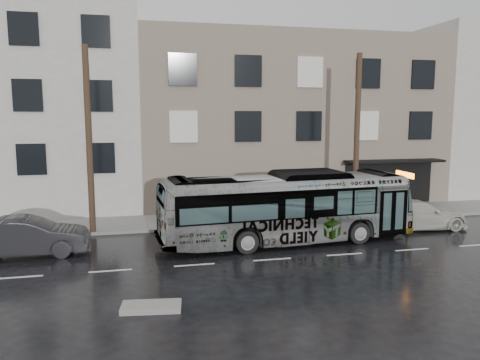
% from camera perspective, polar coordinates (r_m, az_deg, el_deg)
% --- Properties ---
extents(ground, '(120.00, 120.00, 0.00)m').
position_cam_1_polar(ground, '(21.76, 2.05, -7.72)').
color(ground, black).
rests_on(ground, ground).
extents(sidewalk, '(90.00, 3.60, 0.15)m').
position_cam_1_polar(sidewalk, '(26.37, -0.67, -4.76)').
color(sidewalk, gray).
rests_on(sidewalk, ground).
extents(building_taupe, '(20.00, 12.00, 11.00)m').
position_cam_1_polar(building_taupe, '(34.55, 4.78, 7.30)').
color(building_taupe, '#7C6A5F').
rests_on(building_taupe, ground).
extents(utility_pole_front, '(0.30, 0.30, 9.00)m').
position_cam_1_polar(utility_pole_front, '(26.40, 14.05, 5.05)').
color(utility_pole_front, '#483324').
rests_on(utility_pole_front, sidewalk).
extents(utility_pole_rear, '(0.30, 0.30, 9.00)m').
position_cam_1_polar(utility_pole_rear, '(23.69, -17.94, 4.60)').
color(utility_pole_rear, '#483324').
rests_on(utility_pole_rear, sidewalk).
extents(sign_post, '(0.06, 0.06, 2.40)m').
position_cam_1_polar(sign_post, '(27.27, 15.88, -1.91)').
color(sign_post, slate).
rests_on(sign_post, sidewalk).
extents(bus, '(11.97, 3.58, 3.29)m').
position_cam_1_polar(bus, '(21.65, 5.65, -3.36)').
color(bus, '#B2B2B2').
rests_on(bus, ground).
extents(white_sedan, '(5.27, 2.28, 1.51)m').
position_cam_1_polar(white_sedan, '(25.95, 20.73, -3.95)').
color(white_sedan, beige).
rests_on(white_sedan, ground).
extents(dark_sedan, '(5.08, 1.94, 1.65)m').
position_cam_1_polar(dark_sedan, '(21.60, -24.55, -6.31)').
color(dark_sedan, black).
rests_on(dark_sedan, ground).
extents(slush_pile, '(1.89, 1.03, 0.18)m').
position_cam_1_polar(slush_pile, '(14.96, -10.76, -14.95)').
color(slush_pile, gray).
rests_on(slush_pile, ground).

